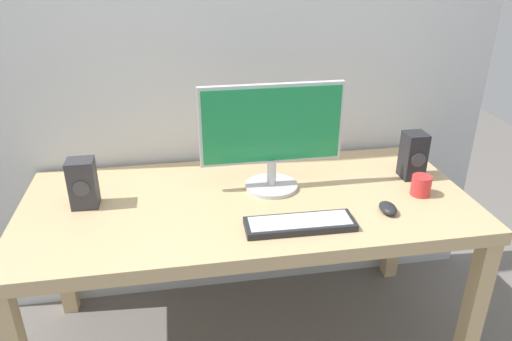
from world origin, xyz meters
TOP-DOWN VIEW (x-y plane):
  - ground_plane at (0.00, 0.00)m, footprint 6.00×6.00m
  - desk at (0.00, 0.00)m, footprint 1.74×0.79m
  - monitor at (0.11, 0.09)m, footprint 0.56×0.21m
  - keyboard_primary at (0.15, -0.24)m, footprint 0.39×0.13m
  - mouse at (0.50, -0.19)m, footprint 0.06×0.10m
  - speaker_right at (0.71, 0.08)m, footprint 0.09×0.10m
  - speaker_left at (-0.61, 0.05)m, footprint 0.10×0.09m
  - coffee_mug at (0.68, -0.08)m, footprint 0.08×0.08m

SIDE VIEW (x-z plane):
  - ground_plane at x=0.00m, z-range 0.00..0.00m
  - desk at x=0.00m, z-range 0.29..1.01m
  - keyboard_primary at x=0.15m, z-range 0.72..0.75m
  - mouse at x=0.50m, z-range 0.72..0.76m
  - coffee_mug at x=0.68m, z-range 0.72..0.80m
  - speaker_left at x=-0.61m, z-range 0.72..0.91m
  - speaker_right at x=0.71m, z-range 0.72..0.92m
  - monitor at x=0.11m, z-range 0.74..1.17m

